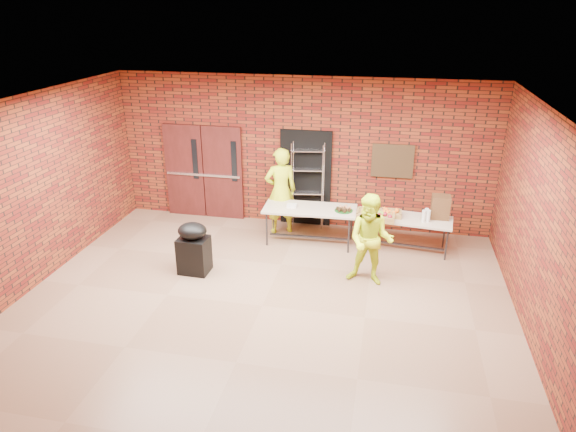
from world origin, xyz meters
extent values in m
cube|color=brown|center=(0.00, 0.00, -0.02)|extent=(8.00, 7.00, 0.04)
cube|color=silver|center=(0.00, 0.00, 3.22)|extent=(8.00, 7.00, 0.04)
cube|color=maroon|center=(0.00, 3.52, 1.60)|extent=(8.00, 0.04, 3.20)
cube|color=maroon|center=(0.00, -3.52, 1.60)|extent=(8.00, 0.04, 3.20)
cube|color=maroon|center=(-4.02, 0.00, 1.60)|extent=(0.04, 7.00, 3.20)
cube|color=maroon|center=(4.02, 0.00, 1.60)|extent=(0.04, 7.00, 3.20)
cube|color=#4C1715|center=(-2.65, 3.44, 1.05)|extent=(0.88, 0.08, 2.10)
cube|color=#4C1715|center=(-1.75, 3.44, 1.05)|extent=(0.88, 0.08, 2.10)
cube|color=black|center=(-2.37, 3.39, 1.35)|extent=(0.12, 0.02, 0.90)
cube|color=black|center=(-1.47, 3.39, 1.35)|extent=(0.12, 0.02, 0.90)
cube|color=silver|center=(-2.20, 3.38, 1.00)|extent=(1.70, 0.04, 0.05)
cube|color=black|center=(0.10, 3.46, 1.05)|extent=(1.10, 0.06, 2.10)
cube|color=#382516|center=(1.90, 3.45, 1.55)|extent=(0.85, 0.04, 0.70)
cube|color=tan|center=(0.36, 2.51, 0.74)|extent=(1.87, 0.83, 0.04)
cube|color=#2E2E33|center=(0.36, 2.51, 0.12)|extent=(1.64, 0.09, 0.03)
cylinder|color=#2E2E33|center=(-0.46, 2.82, 0.36)|extent=(0.04, 0.04, 0.72)
cylinder|color=#2E2E33|center=(1.18, 2.82, 0.36)|extent=(0.04, 0.04, 0.72)
cylinder|color=#2E2E33|center=(-0.46, 2.20, 0.36)|extent=(0.04, 0.04, 0.72)
cylinder|color=#2E2E33|center=(1.18, 2.20, 0.36)|extent=(0.04, 0.04, 0.72)
cube|color=tan|center=(2.27, 2.54, 0.68)|extent=(1.75, 0.88, 0.04)
cube|color=#2E2E33|center=(2.27, 2.54, 0.11)|extent=(1.50, 0.20, 0.03)
cylinder|color=#2E2E33|center=(1.52, 2.82, 0.33)|extent=(0.03, 0.03, 0.66)
cylinder|color=#2E2E33|center=(3.02, 2.82, 0.33)|extent=(0.03, 0.03, 0.66)
cylinder|color=#2E2E33|center=(1.52, 2.26, 0.33)|extent=(0.03, 0.03, 0.66)
cylinder|color=#2E2E33|center=(3.02, 2.26, 0.33)|extent=(0.03, 0.03, 0.66)
cube|color=olive|center=(1.54, 2.45, 0.73)|extent=(0.50, 0.39, 0.08)
cube|color=olive|center=(1.94, 2.57, 0.73)|extent=(0.42, 0.32, 0.06)
cube|color=olive|center=(1.77, 2.34, 0.73)|extent=(0.50, 0.39, 0.08)
cylinder|color=#134A15|center=(1.03, 2.49, 0.77)|extent=(0.36, 0.36, 0.01)
cube|color=silver|center=(-0.01, 2.48, 0.79)|extent=(0.19, 0.13, 0.06)
cube|color=#55381D|center=(2.87, 2.67, 0.92)|extent=(0.34, 0.31, 0.45)
cylinder|color=silver|center=(2.56, 2.39, 0.81)|extent=(0.08, 0.08, 0.24)
cylinder|color=silver|center=(2.64, 2.42, 0.81)|extent=(0.08, 0.08, 0.24)
cylinder|color=silver|center=(2.61, 2.52, 0.81)|extent=(0.08, 0.08, 0.23)
cube|color=black|center=(-1.48, 0.87, 0.34)|extent=(0.54, 0.45, 0.67)
ellipsoid|color=black|center=(-1.48, 0.87, 0.82)|extent=(0.53, 0.46, 0.29)
imported|color=#D2EC1A|center=(-0.33, 2.91, 0.92)|extent=(0.80, 0.68, 1.85)
imported|color=#D2EC1A|center=(1.63, 1.13, 0.81)|extent=(0.88, 0.73, 1.63)
camera|label=1|loc=(1.85, -6.88, 4.56)|focal=32.00mm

